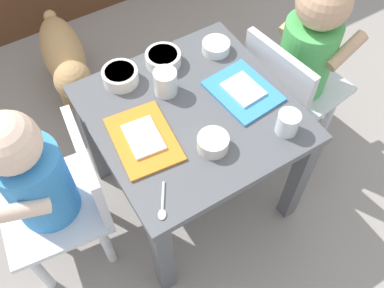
# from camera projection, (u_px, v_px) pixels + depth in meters

# --- Properties ---
(ground_plane) EXTENTS (7.00, 7.00, 0.00)m
(ground_plane) POSITION_uv_depth(u_px,v_px,m) (192.00, 191.00, 1.54)
(ground_plane) COLOR gray
(dining_table) EXTENTS (0.53, 0.53, 0.45)m
(dining_table) POSITION_uv_depth(u_px,v_px,m) (192.00, 130.00, 1.24)
(dining_table) COLOR #515459
(dining_table) RESTS_ON ground
(seated_child_left) EXTENTS (0.31, 0.31, 0.67)m
(seated_child_left) POSITION_uv_depth(u_px,v_px,m) (40.00, 180.00, 1.09)
(seated_child_left) COLOR silver
(seated_child_left) RESTS_ON ground
(seated_child_right) EXTENTS (0.32, 0.32, 0.68)m
(seated_child_right) POSITION_uv_depth(u_px,v_px,m) (306.00, 52.00, 1.33)
(seated_child_right) COLOR silver
(seated_child_right) RESTS_ON ground
(dog) EXTENTS (0.21, 0.48, 0.31)m
(dog) POSITION_uv_depth(u_px,v_px,m) (65.00, 58.00, 1.63)
(dog) COLOR tan
(dog) RESTS_ON ground
(food_tray_left) EXTENTS (0.17, 0.22, 0.02)m
(food_tray_left) POSITION_uv_depth(u_px,v_px,m) (144.00, 139.00, 1.11)
(food_tray_left) COLOR orange
(food_tray_left) RESTS_ON dining_table
(food_tray_right) EXTENTS (0.17, 0.20, 0.02)m
(food_tray_right) POSITION_uv_depth(u_px,v_px,m) (243.00, 91.00, 1.20)
(food_tray_right) COLOR #388CD8
(food_tray_right) RESTS_ON dining_table
(water_cup_left) EXTENTS (0.06, 0.06, 0.06)m
(water_cup_left) POSITION_uv_depth(u_px,v_px,m) (287.00, 124.00, 1.11)
(water_cup_left) COLOR white
(water_cup_left) RESTS_ON dining_table
(water_cup_right) EXTENTS (0.07, 0.07, 0.07)m
(water_cup_right) POSITION_uv_depth(u_px,v_px,m) (166.00, 83.00, 1.18)
(water_cup_right) COLOR white
(water_cup_right) RESTS_ON dining_table
(cereal_bowl_left_side) EXTENTS (0.10, 0.10, 0.04)m
(cereal_bowl_left_side) POSITION_uv_depth(u_px,v_px,m) (120.00, 76.00, 1.21)
(cereal_bowl_left_side) COLOR white
(cereal_bowl_left_side) RESTS_ON dining_table
(cereal_bowl_right_side) EXTENTS (0.08, 0.08, 0.04)m
(cereal_bowl_right_side) POSITION_uv_depth(u_px,v_px,m) (213.00, 142.00, 1.08)
(cereal_bowl_right_side) COLOR silver
(cereal_bowl_right_side) RESTS_ON dining_table
(veggie_bowl_far) EXTENTS (0.10, 0.10, 0.04)m
(veggie_bowl_far) POSITION_uv_depth(u_px,v_px,m) (163.00, 58.00, 1.25)
(veggie_bowl_far) COLOR white
(veggie_bowl_far) RESTS_ON dining_table
(veggie_bowl_near) EXTENTS (0.08, 0.08, 0.03)m
(veggie_bowl_near) POSITION_uv_depth(u_px,v_px,m) (216.00, 46.00, 1.28)
(veggie_bowl_near) COLOR white
(veggie_bowl_near) RESTS_ON dining_table
(spoon_by_left_tray) EXTENTS (0.06, 0.09, 0.01)m
(spoon_by_left_tray) POSITION_uv_depth(u_px,v_px,m) (163.00, 205.00, 1.01)
(spoon_by_left_tray) COLOR silver
(spoon_by_left_tray) RESTS_ON dining_table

